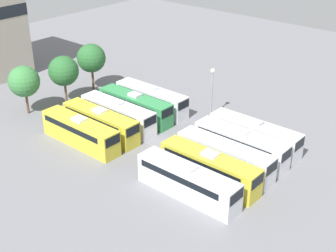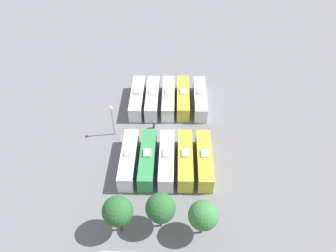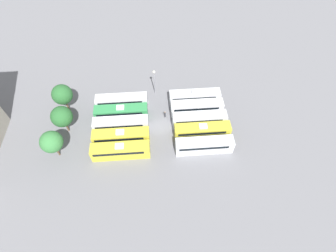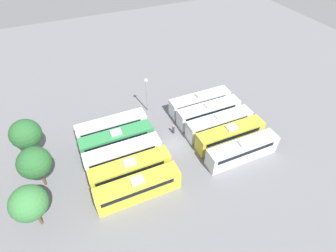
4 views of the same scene
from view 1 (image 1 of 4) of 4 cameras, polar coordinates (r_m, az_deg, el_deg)
ground_plane at (r=54.96m, az=-0.14°, el=-2.36°), size 120.67×120.67×0.00m
bus_0 at (r=45.50m, az=2.40°, el=-6.70°), size 2.46×11.10×3.43m
bus_1 at (r=47.74m, az=5.06°, el=-5.04°), size 2.46×11.10×3.43m
bus_2 at (r=49.91m, az=6.92°, el=-3.60°), size 2.46×11.10×3.43m
bus_3 at (r=52.34m, az=8.82°, el=-2.20°), size 2.46×11.10×3.43m
bus_4 at (r=54.67m, az=10.47°, el=-1.01°), size 2.46×11.10×3.43m
bus_5 at (r=55.41m, az=-10.67°, el=-0.63°), size 2.46×11.10×3.43m
bus_6 at (r=57.18m, az=-8.26°, el=0.47°), size 2.46×11.10×3.43m
bus_7 at (r=59.08m, az=-6.15°, el=1.51°), size 2.46×11.10×3.43m
bus_8 at (r=61.09m, az=-4.03°, el=2.48°), size 2.46×11.10×3.43m
bus_9 at (r=63.14m, az=-2.05°, el=3.37°), size 2.46×11.10×3.43m
worker_person at (r=55.69m, az=2.45°, el=-1.09°), size 0.36×0.36×1.64m
light_pole at (r=60.30m, az=5.41°, el=5.14°), size 0.60×0.60×6.71m
tree_0 at (r=63.89m, az=-17.15°, el=5.21°), size 4.12×4.12×6.62m
tree_1 at (r=66.13m, az=-12.62°, el=6.56°), size 4.18×4.18×6.72m
tree_2 at (r=69.94m, az=-9.34°, el=8.16°), size 4.22×4.22×6.96m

